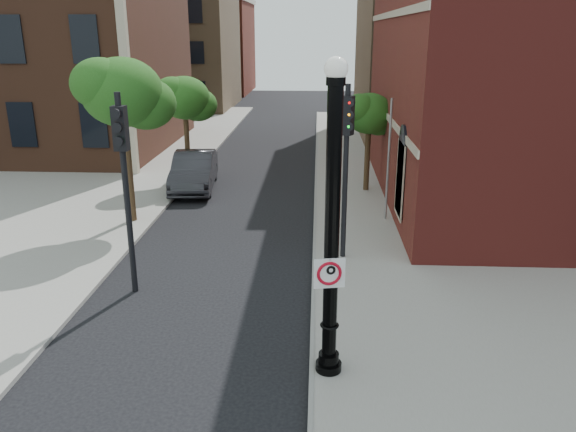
# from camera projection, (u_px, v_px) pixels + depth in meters

# --- Properties ---
(ground) EXTENTS (120.00, 120.00, 0.00)m
(ground) POSITION_uv_depth(u_px,v_px,m) (212.00, 380.00, 11.58)
(ground) COLOR black
(ground) RESTS_ON ground
(sidewalk_right) EXTENTS (8.00, 60.00, 0.12)m
(sidewalk_right) POSITION_uv_depth(u_px,v_px,m) (422.00, 224.00, 20.74)
(sidewalk_right) COLOR gray
(sidewalk_right) RESTS_ON ground
(sidewalk_left) EXTENTS (10.00, 50.00, 0.12)m
(sidewalk_left) POSITION_uv_depth(u_px,v_px,m) (103.00, 169.00, 29.08)
(sidewalk_left) COLOR gray
(sidewalk_left) RESTS_ON ground
(curb_edge) EXTENTS (0.10, 60.00, 0.14)m
(curb_edge) POSITION_uv_depth(u_px,v_px,m) (315.00, 222.00, 20.94)
(curb_edge) COLOR gray
(curb_edge) RESTS_ON ground
(bg_building_tan_a) EXTENTS (12.00, 12.00, 12.00)m
(bg_building_tan_a) POSITION_uv_depth(u_px,v_px,m) (167.00, 41.00, 52.04)
(bg_building_tan_a) COLOR olive
(bg_building_tan_a) RESTS_ON ground
(bg_building_red) EXTENTS (12.00, 12.00, 10.00)m
(bg_building_red) POSITION_uv_depth(u_px,v_px,m) (199.00, 48.00, 65.64)
(bg_building_red) COLOR maroon
(bg_building_red) RESTS_ON ground
(bg_building_tan_b) EXTENTS (22.00, 14.00, 14.00)m
(bg_building_tan_b) POSITION_uv_depth(u_px,v_px,m) (530.00, 29.00, 37.04)
(bg_building_tan_b) COLOR olive
(bg_building_tan_b) RESTS_ON ground
(lamppost) EXTENTS (0.54, 0.54, 6.44)m
(lamppost) POSITION_uv_depth(u_px,v_px,m) (332.00, 242.00, 10.83)
(lamppost) COLOR black
(lamppost) RESTS_ON ground
(no_parking_sign) EXTENTS (0.61, 0.16, 0.62)m
(no_parking_sign) POSITION_uv_depth(u_px,v_px,m) (330.00, 273.00, 10.86)
(no_parking_sign) COLOR white
(no_parking_sign) RESTS_ON ground
(parked_car) EXTENTS (2.25, 5.21, 1.67)m
(parked_car) POSITION_uv_depth(u_px,v_px,m) (194.00, 171.00, 25.45)
(parked_car) COLOR #28282C
(parked_car) RESTS_ON ground
(traffic_signal_left) EXTENTS (0.34, 0.44, 5.42)m
(traffic_signal_left) POSITION_uv_depth(u_px,v_px,m) (123.00, 162.00, 14.39)
(traffic_signal_left) COLOR black
(traffic_signal_left) RESTS_ON ground
(traffic_signal_right) EXTENTS (0.44, 0.48, 5.42)m
(traffic_signal_right) POSITION_uv_depth(u_px,v_px,m) (347.00, 145.00, 16.54)
(traffic_signal_right) COLOR black
(traffic_signal_right) RESTS_ON ground
(utility_pole) EXTENTS (0.09, 0.09, 4.61)m
(utility_pole) POSITION_uv_depth(u_px,v_px,m) (388.00, 162.00, 20.52)
(utility_pole) COLOR #999999
(utility_pole) RESTS_ON ground
(street_tree_a) EXTENTS (3.35, 3.03, 6.04)m
(street_tree_a) POSITION_uv_depth(u_px,v_px,m) (124.00, 94.00, 19.63)
(street_tree_a) COLOR #362615
(street_tree_a) RESTS_ON ground
(street_tree_b) EXTENTS (2.74, 2.47, 4.93)m
(street_tree_b) POSITION_uv_depth(u_px,v_px,m) (186.00, 99.00, 25.86)
(street_tree_b) COLOR #362615
(street_tree_b) RESTS_ON ground
(street_tree_c) EXTENTS (2.43, 2.19, 4.37)m
(street_tree_c) POSITION_uv_depth(u_px,v_px,m) (370.00, 115.00, 24.11)
(street_tree_c) COLOR #362615
(street_tree_c) RESTS_ON ground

